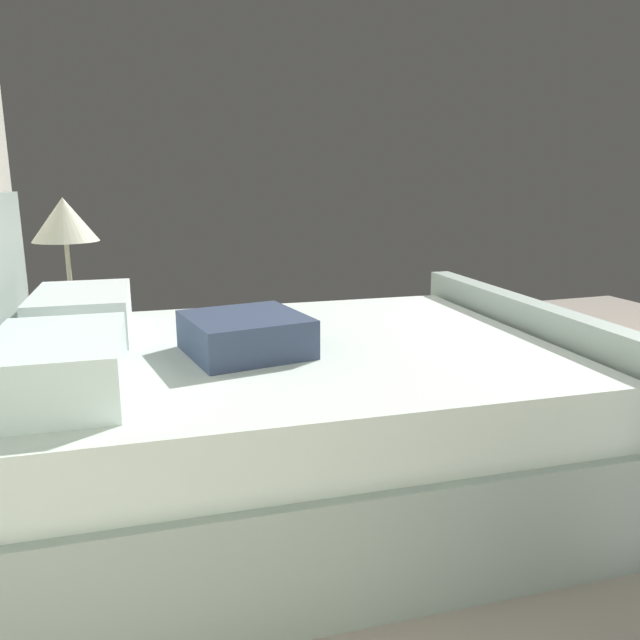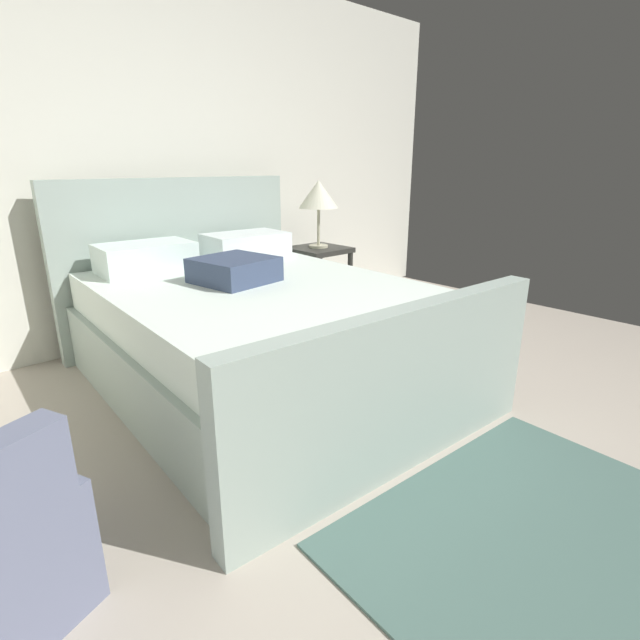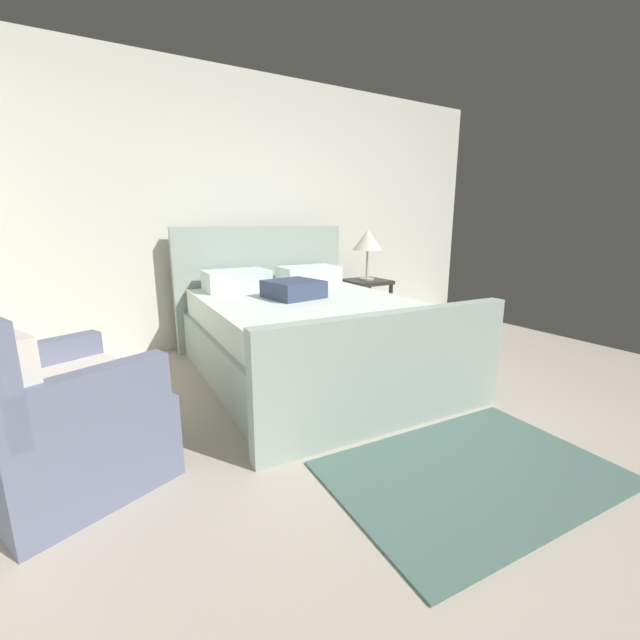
% 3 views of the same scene
% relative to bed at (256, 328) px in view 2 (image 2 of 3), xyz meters
% --- Properties ---
extents(ground_plane, '(5.46, 5.67, 0.02)m').
position_rel_bed_xyz_m(ground_plane, '(0.20, -1.62, -0.36)').
color(ground_plane, '#B6AA9B').
extents(wall_back, '(5.58, 0.12, 2.63)m').
position_rel_bed_xyz_m(wall_back, '(0.20, 1.28, 0.97)').
color(wall_back, silver).
rests_on(wall_back, ground).
extents(bed, '(1.85, 2.34, 1.18)m').
position_rel_bed_xyz_m(bed, '(0.00, 0.00, 0.00)').
color(bed, '#9FB1A8').
rests_on(bed, ground).
extents(nightstand_right, '(0.44, 0.44, 0.60)m').
position_rel_bed_xyz_m(nightstand_right, '(1.18, 0.75, 0.06)').
color(nightstand_right, '#292926').
rests_on(nightstand_right, ground).
extents(table_lamp_right, '(0.33, 0.33, 0.54)m').
position_rel_bed_xyz_m(table_lamp_right, '(1.18, 0.75, 0.68)').
color(table_lamp_right, '#B7B293').
rests_on(table_lamp_right, nightstand_right).
extents(area_rug, '(1.45, 1.02, 0.01)m').
position_rel_bed_xyz_m(area_rug, '(-0.00, -1.70, -0.34)').
color(area_rug, '#4C6A62').
rests_on(area_rug, ground).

